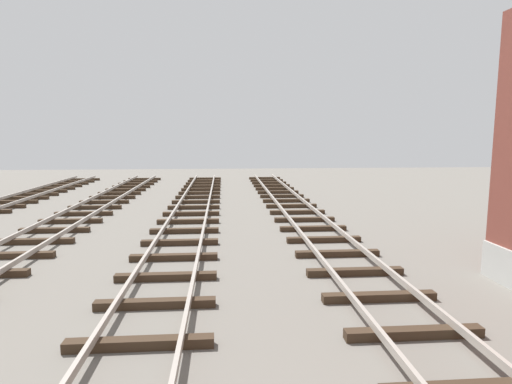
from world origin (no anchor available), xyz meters
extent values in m
cube|color=#38281C|center=(0.87, 5.90, 0.09)|extent=(2.50, 0.24, 0.18)
cube|color=#38281C|center=(0.87, 7.58, 0.09)|extent=(2.50, 0.24, 0.18)
cube|color=#38281C|center=(0.87, 9.27, 0.09)|extent=(2.50, 0.24, 0.18)
cube|color=#38281C|center=(0.87, 10.95, 0.09)|extent=(2.50, 0.24, 0.18)
cube|color=#38281C|center=(0.87, 12.64, 0.09)|extent=(2.50, 0.24, 0.18)
cube|color=#38281C|center=(0.87, 14.32, 0.09)|extent=(2.50, 0.24, 0.18)
cube|color=#38281C|center=(0.87, 16.01, 0.09)|extent=(2.50, 0.24, 0.18)
cube|color=#38281C|center=(0.87, 17.69, 0.09)|extent=(2.50, 0.24, 0.18)
cube|color=#38281C|center=(0.87, 19.38, 0.09)|extent=(2.50, 0.24, 0.18)
cube|color=#38281C|center=(0.87, 21.06, 0.09)|extent=(2.50, 0.24, 0.18)
cube|color=#38281C|center=(0.87, 22.75, 0.09)|extent=(2.50, 0.24, 0.18)
cube|color=#38281C|center=(0.87, 24.43, 0.09)|extent=(2.50, 0.24, 0.18)
cube|color=#38281C|center=(0.87, 26.12, 0.09)|extent=(2.50, 0.24, 0.18)
cube|color=#38281C|center=(0.87, 27.80, 0.09)|extent=(2.50, 0.24, 0.18)
cube|color=#38281C|center=(0.87, 29.49, 0.09)|extent=(2.50, 0.24, 0.18)
cube|color=#38281C|center=(0.87, 31.17, 0.09)|extent=(2.50, 0.24, 0.18)
cube|color=#38281C|center=(0.87, 32.86, 0.09)|extent=(2.50, 0.24, 0.18)
cube|color=#38281C|center=(-3.91, 5.90, 0.09)|extent=(2.50, 0.24, 0.18)
cube|color=#38281C|center=(-3.91, 7.58, 0.09)|extent=(2.50, 0.24, 0.18)
cube|color=#38281C|center=(-3.91, 9.27, 0.09)|extent=(2.50, 0.24, 0.18)
cube|color=#38281C|center=(-3.91, 10.95, 0.09)|extent=(2.50, 0.24, 0.18)
cube|color=#38281C|center=(-3.91, 12.64, 0.09)|extent=(2.50, 0.24, 0.18)
cube|color=#38281C|center=(-3.91, 14.32, 0.09)|extent=(2.50, 0.24, 0.18)
cube|color=#38281C|center=(-3.91, 16.01, 0.09)|extent=(2.50, 0.24, 0.18)
cube|color=#38281C|center=(-3.91, 17.69, 0.09)|extent=(2.50, 0.24, 0.18)
cube|color=#38281C|center=(-3.91, 19.38, 0.09)|extent=(2.50, 0.24, 0.18)
cube|color=#38281C|center=(-3.91, 21.06, 0.09)|extent=(2.50, 0.24, 0.18)
cube|color=#38281C|center=(-3.91, 22.75, 0.09)|extent=(2.50, 0.24, 0.18)
cube|color=#38281C|center=(-3.91, 24.43, 0.09)|extent=(2.50, 0.24, 0.18)
cube|color=#38281C|center=(-3.91, 26.12, 0.09)|extent=(2.50, 0.24, 0.18)
cube|color=#38281C|center=(-3.91, 27.80, 0.09)|extent=(2.50, 0.24, 0.18)
cube|color=#38281C|center=(-3.91, 29.49, 0.09)|extent=(2.50, 0.24, 0.18)
cube|color=#38281C|center=(-3.91, 31.17, 0.09)|extent=(2.50, 0.24, 0.18)
cube|color=#38281C|center=(-3.91, 32.86, 0.09)|extent=(2.50, 0.24, 0.18)
cube|color=#38281C|center=(-8.70, 11.51, 0.09)|extent=(2.50, 0.24, 0.18)
cube|color=#38281C|center=(-8.70, 13.15, 0.09)|extent=(2.50, 0.24, 0.18)
cube|color=#38281C|center=(-8.70, 14.79, 0.09)|extent=(2.50, 0.24, 0.18)
cube|color=#38281C|center=(-8.70, 16.44, 0.09)|extent=(2.50, 0.24, 0.18)
cube|color=#38281C|center=(-8.70, 18.08, 0.09)|extent=(2.50, 0.24, 0.18)
cube|color=#38281C|center=(-8.70, 19.73, 0.09)|extent=(2.50, 0.24, 0.18)
cube|color=#38281C|center=(-8.70, 21.37, 0.09)|extent=(2.50, 0.24, 0.18)
cube|color=#38281C|center=(-8.70, 23.01, 0.09)|extent=(2.50, 0.24, 0.18)
cube|color=#38281C|center=(-8.70, 24.66, 0.09)|extent=(2.50, 0.24, 0.18)
cube|color=#38281C|center=(-8.70, 26.30, 0.09)|extent=(2.50, 0.24, 0.18)
cube|color=#38281C|center=(-8.70, 27.95, 0.09)|extent=(2.50, 0.24, 0.18)
cube|color=#38281C|center=(-8.70, 29.59, 0.09)|extent=(2.50, 0.24, 0.18)
cube|color=#38281C|center=(-8.70, 31.23, 0.09)|extent=(2.50, 0.24, 0.18)
cube|color=#38281C|center=(-8.70, 32.88, 0.09)|extent=(2.50, 0.24, 0.18)
cube|color=#38281C|center=(-13.49, 21.76, 0.09)|extent=(2.50, 0.24, 0.18)
cube|color=#38281C|center=(-13.49, 23.17, 0.09)|extent=(2.50, 0.24, 0.18)
cube|color=#38281C|center=(-13.49, 24.57, 0.09)|extent=(2.50, 0.24, 0.18)
cube|color=#38281C|center=(-13.49, 25.98, 0.09)|extent=(2.50, 0.24, 0.18)
cube|color=#38281C|center=(-13.49, 27.38, 0.09)|extent=(2.50, 0.24, 0.18)
cube|color=#38281C|center=(-13.49, 28.78, 0.09)|extent=(2.50, 0.24, 0.18)
cube|color=#38281C|center=(-13.49, 30.19, 0.09)|extent=(2.50, 0.24, 0.18)
cube|color=#38281C|center=(-13.49, 31.59, 0.09)|extent=(2.50, 0.24, 0.18)
cube|color=#38281C|center=(-13.49, 33.00, 0.09)|extent=(2.50, 0.24, 0.18)
camera|label=1|loc=(-2.48, -0.91, 3.58)|focal=29.51mm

